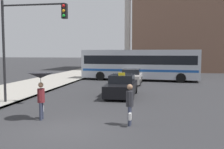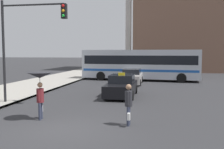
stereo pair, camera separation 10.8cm
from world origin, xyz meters
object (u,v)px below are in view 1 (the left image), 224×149
Objects in this scene: city_bus at (140,64)px; pedestrian_man at (130,102)px; taxi at (122,86)px; sedan_red at (131,77)px; pedestrian_with_umbrella at (41,81)px; traffic_light at (28,32)px.

city_bus reaches higher than pedestrian_man.
pedestrian_man is (1.28, -7.15, 0.30)m from taxi.
taxi is 7.23m from sedan_red.
pedestrian_with_umbrella is at bearing -4.69° from city_bus.
city_bus is 17.74m from pedestrian_man.
pedestrian_with_umbrella is (-3.20, -17.44, -0.10)m from city_bus.
traffic_light is (-5.30, -14.44, 2.29)m from city_bus.
traffic_light reaches higher than taxi.
traffic_light is at bearing -115.94° from pedestrian_man.
city_bus is 2.13× the size of traffic_light.
sedan_red is 0.36× the size of city_bus.
pedestrian_man is (1.31, -14.37, 0.32)m from sedan_red.
taxi is at bearing 90.23° from sedan_red.
pedestrian_man is (3.95, -0.27, -0.75)m from pedestrian_with_umbrella.
city_bus is at bearing 69.84° from traffic_light.
sedan_red is at bearing -172.42° from pedestrian_man.
city_bus is 17.73m from pedestrian_with_umbrella.
pedestrian_with_umbrella reaches higher than pedestrian_man.
sedan_red is 14.44m from pedestrian_man.
pedestrian_man is at bearing 100.17° from taxi.
sedan_red is 2.18× the size of pedestrian_with_umbrella.
traffic_light is at bearing 27.45° from pedestrian_with_umbrella.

